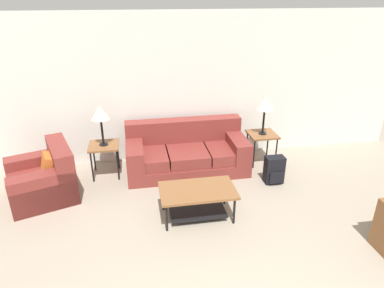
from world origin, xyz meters
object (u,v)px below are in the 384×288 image
at_px(table_lamp_left, 100,113).
at_px(coffee_table, 198,196).
at_px(side_table_left, 104,148).
at_px(couch, 186,154).
at_px(table_lamp_right, 265,104).
at_px(backpack, 274,170).
at_px(side_table_right, 262,137).
at_px(armchair, 44,179).

bearing_deg(table_lamp_left, coffee_table, -47.56).
bearing_deg(coffee_table, side_table_left, 132.44).
distance_m(coffee_table, table_lamp_left, 2.08).
bearing_deg(couch, table_lamp_right, 0.71).
bearing_deg(couch, table_lamp_left, 179.29).
distance_m(coffee_table, backpack, 1.56).
relative_size(couch, coffee_table, 2.00).
bearing_deg(side_table_right, backpack, -93.42).
height_order(side_table_left, side_table_right, same).
bearing_deg(armchair, side_table_left, 30.33).
distance_m(armchair, side_table_left, 1.03).
distance_m(side_table_right, table_lamp_left, 2.81).
distance_m(armchair, coffee_table, 2.35).
bearing_deg(table_lamp_right, coffee_table, -135.37).
bearing_deg(armchair, side_table_right, 8.01).
relative_size(coffee_table, table_lamp_left, 1.52).
bearing_deg(side_table_left, armchair, -149.67).
bearing_deg(table_lamp_left, backpack, -15.08).
xyz_separation_m(couch, armchair, (-2.24, -0.49, -0.00)).
relative_size(side_table_left, table_lamp_left, 0.84).
relative_size(couch, side_table_left, 3.63).
bearing_deg(coffee_table, table_lamp_left, 132.44).
bearing_deg(side_table_right, coffee_table, -135.37).
bearing_deg(armchair, table_lamp_right, 8.01).
xyz_separation_m(table_lamp_left, backpack, (2.70, -0.73, -0.89)).
bearing_deg(coffee_table, backpack, 26.45).
height_order(couch, side_table_right, couch).
xyz_separation_m(armchair, side_table_left, (0.87, 0.51, 0.21)).
relative_size(couch, side_table_right, 3.63).
height_order(side_table_right, table_lamp_left, table_lamp_left).
bearing_deg(side_table_right, table_lamp_right, 0.00).
bearing_deg(side_table_right, couch, -179.29).
relative_size(side_table_left, side_table_right, 1.00).
distance_m(armchair, side_table_right, 3.65).
bearing_deg(table_lamp_right, armchair, -171.99).
bearing_deg(armchair, backpack, -3.51).
distance_m(side_table_left, table_lamp_right, 2.81).
bearing_deg(table_lamp_right, side_table_right, 0.00).
xyz_separation_m(side_table_right, table_lamp_right, (0.00, 0.00, 0.61)).
bearing_deg(side_table_left, table_lamp_left, 0.00).
xyz_separation_m(couch, table_lamp_left, (-1.37, 0.02, 0.81)).
distance_m(armchair, backpack, 3.57).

